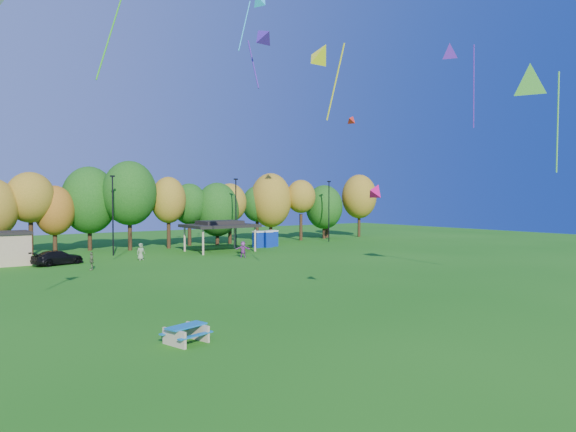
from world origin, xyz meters
TOP-DOWN VIEW (x-y plane):
  - ground at (0.00, 0.00)m, footprint 160.00×160.00m
  - tree_line at (-1.03, 45.51)m, footprint 93.57×10.55m
  - lamp_posts at (2.00, 40.00)m, footprint 64.50×0.25m
  - pavilion at (14.00, 37.00)m, footprint 8.20×6.20m
  - porta_potties at (21.67, 38.39)m, footprint 3.75×1.84m
  - picnic_table at (-6.17, 2.62)m, footprint 2.20×1.98m
  - car_d at (-4.89, 35.03)m, footprint 5.27×3.35m
  - far_person_0 at (12.94, 29.72)m, footprint 1.62×1.45m
  - far_person_2 at (3.06, 34.07)m, footprint 0.94×0.69m
  - far_person_4 at (-3.21, 29.28)m, footprint 0.69×1.04m
  - kite_3 at (6.45, 8.46)m, footprint 1.57×3.44m
  - kite_4 at (18.13, 0.28)m, footprint 4.96×3.60m
  - kite_8 at (6.37, 3.18)m, footprint 1.40×1.14m
  - kite_10 at (4.40, 12.70)m, footprint 1.48×2.91m
  - kite_11 at (24.86, 25.24)m, footprint 1.82×1.62m
  - kite_12 at (13.43, 26.67)m, footprint 3.96×2.37m
  - kite_13 at (26.41, 12.97)m, footprint 4.59×3.41m

SIDE VIEW (x-z plane):
  - ground at x=0.00m, z-range 0.00..0.00m
  - picnic_table at x=-6.17m, z-range 0.07..0.87m
  - car_d at x=-4.89m, z-range 0.00..1.42m
  - far_person_4 at x=-3.21m, z-range 0.00..1.65m
  - far_person_2 at x=3.06m, z-range 0.00..1.78m
  - far_person_0 at x=12.94m, z-range 0.00..1.78m
  - porta_potties at x=21.67m, z-range 0.01..2.19m
  - pavilion at x=14.00m, z-range 1.34..5.11m
  - lamp_posts at x=2.00m, z-range 0.36..9.45m
  - tree_line at x=-1.03m, z-range 0.34..11.49m
  - kite_8 at x=6.37m, z-range 6.39..7.63m
  - kite_4 at x=18.13m, z-range 10.74..18.80m
  - kite_11 at x=24.86m, z-range 14.87..16.36m
  - kite_3 at x=6.45m, z-range 13.46..19.12m
  - kite_10 at x=4.40m, z-range 15.85..20.50m
  - kite_13 at x=26.41m, z-range 16.62..25.09m
  - kite_12 at x=13.43m, z-range 23.65..30.27m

